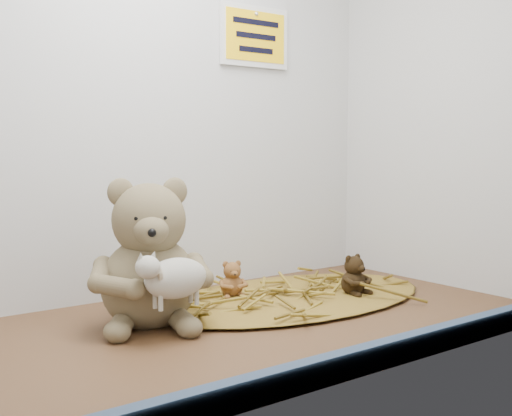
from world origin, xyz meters
TOP-DOWN VIEW (x-y plane):
  - alcove_shell at (0.00, 9.00)cm, footprint 120.40×60.20cm
  - front_rail at (0.00, -28.80)cm, footprint 119.28×2.20cm
  - straw_bed at (24.33, 8.85)cm, footprint 61.72×35.84cm
  - main_teddy at (-7.20, 9.44)cm, footprint 27.33×27.91cm
  - toy_lamb at (-7.20, 0.38)cm, footprint 14.18×8.65cm
  - mini_teddy_tan at (13.98, 15.36)cm, footprint 7.49×7.68cm
  - mini_teddy_brown at (34.67, 2.34)cm, footprint 7.18×7.50cm
  - wall_sign at (30.00, 29.40)cm, footprint 16.00×1.20cm

SIDE VIEW (x-z plane):
  - straw_bed at x=24.33cm, z-range 0.00..1.19cm
  - front_rail at x=0.00cm, z-range 0.00..3.60cm
  - mini_teddy_tan at x=13.98cm, z-range 1.19..8.31cm
  - mini_teddy_brown at x=34.67cm, z-range 1.19..9.24cm
  - toy_lamb at x=-7.20cm, z-range 5.03..14.19cm
  - main_teddy at x=-7.20cm, z-range 0.00..25.27cm
  - alcove_shell at x=0.00cm, z-range -0.20..90.20cm
  - wall_sign at x=30.00cm, z-range 49.50..60.50cm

